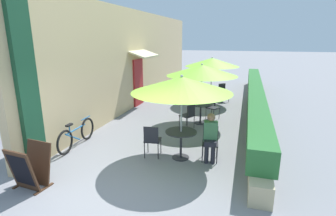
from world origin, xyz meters
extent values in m
plane|color=gray|center=(0.00, 0.00, 0.00)|extent=(120.00, 120.00, 0.00)
cube|color=#D6B784|center=(-2.55, 7.70, 2.10)|extent=(0.24, 15.39, 4.20)
cube|color=#19472D|center=(-2.37, 0.60, 2.10)|extent=(0.12, 0.56, 4.20)
cube|color=maroon|center=(-2.39, 6.93, 1.05)|extent=(0.08, 0.96, 2.10)
cube|color=beige|center=(-2.08, 6.93, 2.35)|extent=(0.78, 1.80, 0.30)
cube|color=tan|center=(2.75, 7.60, 0.23)|extent=(0.44, 14.39, 0.45)
cube|color=#2D6B33|center=(2.75, 7.60, 0.73)|extent=(0.60, 13.67, 0.56)
cylinder|color=#28282D|center=(0.84, 2.07, 0.01)|extent=(0.44, 0.44, 0.02)
cylinder|color=#28282D|center=(0.84, 2.07, 0.37)|extent=(0.06, 0.06, 0.71)
cylinder|color=#28282D|center=(0.84, 2.07, 0.72)|extent=(0.81, 0.81, 0.02)
cylinder|color=#B7B7BC|center=(0.84, 2.07, 1.04)|extent=(0.04, 0.04, 2.09)
cone|color=#8CD138|center=(0.84, 2.07, 1.94)|extent=(2.48, 2.48, 0.39)
sphere|color=#B7B7BC|center=(0.84, 2.07, 2.15)|extent=(0.07, 0.07, 0.07)
cube|color=#232328|center=(0.10, 1.97, 0.45)|extent=(0.45, 0.45, 0.04)
cube|color=#232328|center=(0.13, 1.79, 0.66)|extent=(0.38, 0.08, 0.42)
cylinder|color=#232328|center=(0.26, 2.17, 0.23)|extent=(0.02, 0.02, 0.45)
cylinder|color=#232328|center=(-0.10, 2.13, 0.23)|extent=(0.02, 0.02, 0.45)
cylinder|color=#232328|center=(0.30, 1.82, 0.23)|extent=(0.02, 0.02, 0.45)
cylinder|color=#232328|center=(-0.05, 1.77, 0.23)|extent=(0.02, 0.02, 0.45)
cube|color=#232328|center=(1.58, 2.16, 0.45)|extent=(0.45, 0.45, 0.04)
cube|color=#232328|center=(1.56, 2.34, 0.66)|extent=(0.38, 0.08, 0.42)
cylinder|color=#232328|center=(1.42, 1.96, 0.23)|extent=(0.02, 0.02, 0.45)
cylinder|color=#232328|center=(1.78, 2.00, 0.23)|extent=(0.02, 0.02, 0.45)
cylinder|color=#232328|center=(1.38, 2.31, 0.23)|extent=(0.02, 0.02, 0.45)
cylinder|color=#232328|center=(1.74, 2.36, 0.23)|extent=(0.02, 0.02, 0.45)
cylinder|color=#23232D|center=(1.52, 1.97, 0.24)|extent=(0.11, 0.11, 0.47)
cylinder|color=#23232D|center=(1.68, 1.99, 0.24)|extent=(0.11, 0.11, 0.47)
cube|color=#23232D|center=(1.59, 2.07, 0.53)|extent=(0.34, 0.39, 0.12)
cube|color=#4C8456|center=(1.58, 2.18, 0.78)|extent=(0.36, 0.26, 0.50)
sphere|color=#A87556|center=(1.58, 2.16, 1.15)|extent=(0.20, 0.20, 0.20)
cylinder|color=#232328|center=(0.81, 2.18, 0.78)|extent=(0.07, 0.07, 0.09)
cylinder|color=#28282D|center=(0.83, 5.04, 0.01)|extent=(0.44, 0.44, 0.02)
cylinder|color=#28282D|center=(0.83, 5.04, 0.37)|extent=(0.06, 0.06, 0.71)
cylinder|color=#28282D|center=(0.83, 5.04, 0.72)|extent=(0.81, 0.81, 0.02)
cylinder|color=#B7B7BC|center=(0.83, 5.04, 1.04)|extent=(0.04, 0.04, 2.09)
cone|color=#8CD138|center=(0.83, 5.04, 1.94)|extent=(2.48, 2.48, 0.39)
sphere|color=#B7B7BC|center=(0.83, 5.04, 2.15)|extent=(0.07, 0.07, 0.07)
cube|color=#232328|center=(1.19, 5.69, 0.45)|extent=(0.54, 0.54, 0.04)
cube|color=#232328|center=(1.03, 5.78, 0.66)|extent=(0.21, 0.35, 0.42)
cylinder|color=#232328|center=(1.26, 5.45, 0.23)|extent=(0.02, 0.02, 0.45)
cylinder|color=#232328|center=(1.44, 5.76, 0.23)|extent=(0.02, 0.02, 0.45)
cylinder|color=#232328|center=(0.95, 5.62, 0.23)|extent=(0.02, 0.02, 0.45)
cylinder|color=#232328|center=(1.12, 5.93, 0.23)|extent=(0.02, 0.02, 0.45)
cube|color=#232328|center=(0.47, 4.39, 0.45)|extent=(0.54, 0.54, 0.04)
cube|color=#232328|center=(0.64, 4.30, 0.66)|extent=(0.21, 0.35, 0.42)
cylinder|color=#232328|center=(0.40, 4.63, 0.23)|extent=(0.02, 0.02, 0.45)
cylinder|color=#232328|center=(0.23, 4.32, 0.23)|extent=(0.02, 0.02, 0.45)
cylinder|color=#232328|center=(0.72, 4.46, 0.23)|extent=(0.02, 0.02, 0.45)
cylinder|color=#232328|center=(0.54, 4.14, 0.23)|extent=(0.02, 0.02, 0.45)
cylinder|color=white|center=(0.75, 5.01, 0.78)|extent=(0.07, 0.07, 0.09)
cylinder|color=#28282D|center=(0.76, 8.21, 0.01)|extent=(0.44, 0.44, 0.02)
cylinder|color=#28282D|center=(0.76, 8.21, 0.37)|extent=(0.06, 0.06, 0.71)
cylinder|color=#28282D|center=(0.76, 8.21, 0.72)|extent=(0.81, 0.81, 0.02)
cylinder|color=#B7B7BC|center=(0.76, 8.21, 1.04)|extent=(0.04, 0.04, 2.09)
cone|color=#8CD138|center=(0.76, 8.21, 1.94)|extent=(2.48, 2.48, 0.39)
sphere|color=#B7B7BC|center=(0.76, 8.21, 2.15)|extent=(0.07, 0.07, 0.07)
cube|color=#232328|center=(1.34, 8.68, 0.45)|extent=(0.56, 0.56, 0.04)
cube|color=#232328|center=(1.22, 8.82, 0.66)|extent=(0.31, 0.26, 0.42)
cylinder|color=#232328|center=(1.31, 8.43, 0.23)|extent=(0.02, 0.02, 0.45)
cylinder|color=#232328|center=(1.59, 8.65, 0.23)|extent=(0.02, 0.02, 0.45)
cylinder|color=#232328|center=(1.08, 8.70, 0.23)|extent=(0.02, 0.02, 0.45)
cylinder|color=#232328|center=(1.36, 8.93, 0.23)|extent=(0.02, 0.02, 0.45)
cube|color=#232328|center=(0.07, 8.47, 0.45)|extent=(0.52, 0.52, 0.04)
cube|color=#232328|center=(0.00, 8.30, 0.66)|extent=(0.37, 0.16, 0.42)
cylinder|color=#232328|center=(0.30, 8.58, 0.23)|extent=(0.02, 0.02, 0.45)
cylinder|color=#232328|center=(-0.04, 8.70, 0.23)|extent=(0.02, 0.02, 0.45)
cylinder|color=#232328|center=(0.17, 8.24, 0.23)|extent=(0.02, 0.02, 0.45)
cylinder|color=#232328|center=(-0.17, 8.37, 0.23)|extent=(0.02, 0.02, 0.45)
cube|color=#232328|center=(0.88, 7.47, 0.45)|extent=(0.46, 0.46, 0.04)
cube|color=#232328|center=(1.06, 7.50, 0.66)|extent=(0.09, 0.38, 0.42)
cylinder|color=#232328|center=(0.68, 7.62, 0.23)|extent=(0.02, 0.02, 0.45)
cylinder|color=#232328|center=(0.73, 7.27, 0.23)|extent=(0.02, 0.02, 0.45)
cylinder|color=#232328|center=(1.03, 7.68, 0.23)|extent=(0.02, 0.02, 0.45)
cylinder|color=#232328|center=(1.09, 7.33, 0.23)|extent=(0.02, 0.02, 0.45)
torus|color=black|center=(-2.22, 2.51, 0.34)|extent=(0.09, 0.68, 0.68)
torus|color=black|center=(-2.18, 1.39, 0.34)|extent=(0.09, 0.68, 0.68)
cylinder|color=#236BA8|center=(-2.20, 1.95, 0.52)|extent=(0.08, 0.87, 0.04)
cylinder|color=#236BA8|center=(-2.19, 1.75, 0.35)|extent=(0.07, 0.64, 0.42)
cylinder|color=#236BA8|center=(-2.19, 1.64, 0.63)|extent=(0.04, 0.04, 0.24)
cube|color=black|center=(-2.19, 1.64, 0.74)|extent=(0.11, 0.22, 0.05)
cylinder|color=#236BA8|center=(-2.22, 2.46, 0.69)|extent=(0.05, 0.46, 0.03)
cube|color=#422819|center=(-1.80, 0.04, 0.46)|extent=(0.67, 0.29, 0.92)
cube|color=black|center=(-1.80, 0.06, 0.48)|extent=(0.54, 0.21, 0.69)
cube|color=#422819|center=(-1.84, -0.36, 0.46)|extent=(0.67, 0.29, 0.92)
cube|color=black|center=(-1.84, -0.38, 0.48)|extent=(0.54, 0.21, 0.69)
cube|color=#422819|center=(-1.51, -0.19, 0.01)|extent=(0.11, 0.48, 0.02)
cube|color=#422819|center=(-2.12, -0.13, 0.01)|extent=(0.11, 0.48, 0.02)
camera|label=1|loc=(2.33, -4.04, 3.05)|focal=28.00mm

